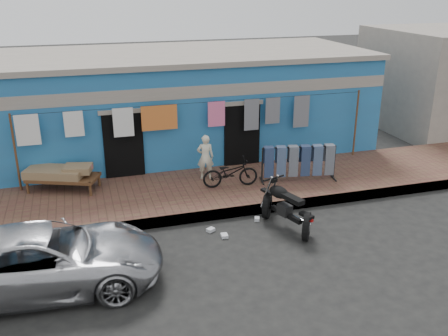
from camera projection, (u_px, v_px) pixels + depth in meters
ground at (250, 248)px, 10.96m from camera, size 80.00×80.00×0.00m
sidewalk at (214, 191)px, 13.61m from camera, size 28.00×3.00×0.25m
curb at (229, 213)px, 12.31m from camera, size 28.00×0.10×0.25m
building at (181, 103)px, 16.63m from camera, size 12.20×5.20×3.36m
clothesline at (184, 121)px, 14.00m from camera, size 10.06×0.06×2.10m
car at (44, 258)px, 9.33m from camera, size 4.61×2.28×1.27m
seated_person at (205, 157)px, 13.89m from camera, size 0.51×0.39×1.28m
bicycle at (230, 170)px, 13.41m from camera, size 1.53×0.65×0.96m
motorcycle at (286, 206)px, 11.65m from camera, size 1.66×2.11×1.13m
charpoy at (63, 178)px, 13.26m from camera, size 2.55×2.25×0.65m
jeans_rack at (299, 162)px, 13.84m from camera, size 2.31×1.19×1.04m
litter_a at (211, 230)px, 11.66m from camera, size 0.22×0.20×0.08m
litter_b at (257, 219)px, 12.19m from camera, size 0.17×0.19×0.08m
litter_c at (224, 236)px, 11.40m from camera, size 0.15×0.19×0.07m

